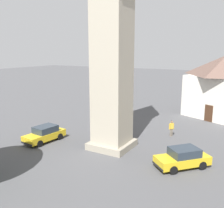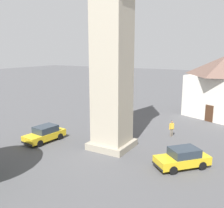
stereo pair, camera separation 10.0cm
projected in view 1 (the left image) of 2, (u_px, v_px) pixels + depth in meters
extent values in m
plane|color=#4C4C4F|center=(112.00, 147.00, 23.45)|extent=(200.00, 200.00, 0.00)
cube|color=gray|center=(112.00, 144.00, 23.39)|extent=(3.55, 3.55, 0.60)
cube|color=#ADA38E|center=(112.00, 72.00, 22.04)|extent=(2.84, 2.84, 12.57)
cube|color=gold|center=(182.00, 160.00, 19.32)|extent=(4.18, 4.01, 0.64)
cube|color=#28333D|center=(184.00, 152.00, 19.23)|extent=(2.60, 2.57, 0.64)
cylinder|color=black|center=(173.00, 170.00, 18.26)|extent=(0.62, 0.59, 0.64)
cylinder|color=black|center=(162.00, 161.00, 19.75)|extent=(0.62, 0.59, 0.64)
cylinder|color=black|center=(202.00, 166.00, 18.99)|extent=(0.62, 0.59, 0.64)
cylinder|color=black|center=(190.00, 157.00, 20.48)|extent=(0.62, 0.59, 0.64)
cube|color=black|center=(158.00, 166.00, 18.76)|extent=(1.21, 1.32, 0.16)
cube|color=gold|center=(45.00, 136.00, 24.85)|extent=(4.26, 2.13, 0.64)
cube|color=#28333D|center=(45.00, 129.00, 24.84)|extent=(2.25, 1.77, 0.64)
cylinder|color=black|center=(40.00, 144.00, 23.47)|extent=(0.66, 0.29, 0.64)
cylinder|color=black|center=(29.00, 140.00, 24.40)|extent=(0.66, 0.29, 0.64)
cylinder|color=black|center=(60.00, 137.00, 25.41)|extent=(0.66, 0.29, 0.64)
cylinder|color=black|center=(49.00, 134.00, 26.34)|extent=(0.66, 0.29, 0.64)
cube|color=black|center=(27.00, 144.00, 23.31)|extent=(0.30, 1.67, 0.16)
cylinder|color=#706656|center=(172.00, 132.00, 26.39)|extent=(0.13, 0.13, 0.82)
cylinder|color=#706656|center=(170.00, 133.00, 26.33)|extent=(0.13, 0.13, 0.82)
cube|color=gold|center=(172.00, 126.00, 26.21)|extent=(0.41, 0.41, 0.60)
cylinder|color=gold|center=(174.00, 126.00, 26.29)|extent=(0.09, 0.09, 0.60)
cylinder|color=gold|center=(169.00, 127.00, 26.16)|extent=(0.09, 0.09, 0.60)
sphere|color=#9E7051|center=(172.00, 122.00, 26.12)|extent=(0.22, 0.22, 0.22)
sphere|color=black|center=(172.00, 122.00, 26.13)|extent=(0.20, 0.20, 0.20)
cube|color=silver|center=(223.00, 97.00, 33.20)|extent=(8.98, 10.34, 5.51)
cube|color=#422819|center=(209.00, 113.00, 31.82)|extent=(0.52, 1.04, 2.10)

